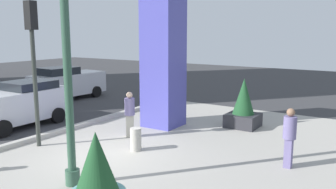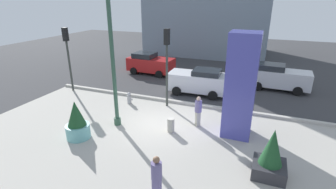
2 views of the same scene
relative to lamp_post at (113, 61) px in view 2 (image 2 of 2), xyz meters
name	(u,v)px [view 2 (image 2 of 2)]	position (x,y,z in m)	size (l,w,h in m)	color
ground_plane	(181,98)	(1.95, 4.85, -3.47)	(60.00, 60.00, 0.00)	#38383A
plaza_pavement	(140,142)	(1.95, -1.15, -3.47)	(18.00, 10.00, 0.02)	#ADA89E
curb_strip	(177,102)	(1.95, 3.97, -3.39)	(18.00, 0.24, 0.16)	#B7B2A8
lamp_post	(113,61)	(0.00, 0.00, 0.00)	(0.44, 0.44, 7.12)	#335642
art_pillar_blue	(241,86)	(6.03, 1.32, -0.97)	(1.36, 1.36, 5.01)	#4C4CAD
potted_plant_mid_plaza	(271,157)	(7.60, -1.47, -2.65)	(1.22, 1.22, 1.97)	#2D2D33
potted_plant_near_right	(77,122)	(-1.03, -1.86, -2.64)	(1.13, 1.13, 1.91)	#6BB2B2
fire_hydrant	(129,98)	(-0.85, 2.78, -3.11)	(0.36, 0.26, 0.75)	#99999E
concrete_bollard	(171,125)	(2.93, 0.31, -3.10)	(0.36, 0.36, 0.75)	#B2ADA3
traffic_light_corner	(167,56)	(1.52, 3.33, -0.29)	(0.28, 0.42, 4.74)	#333833
traffic_light_far_side	(67,49)	(-5.93, 3.44, -0.43)	(0.28, 0.42, 4.49)	#333833
car_curb_east	(150,63)	(-2.56, 9.56, -2.56)	(4.10, 2.18, 1.82)	red
car_passing_lane	(199,81)	(2.78, 6.18, -2.56)	(4.11, 2.06, 1.78)	silver
car_far_lane	(278,77)	(7.93, 9.18, -2.54)	(4.35, 2.06, 1.85)	silver
pedestrian_crossing	(198,110)	(4.02, 1.44, -2.55)	(0.50, 0.50, 1.66)	#B2AD9E
pedestrian_on_sidewalk	(157,176)	(4.14, -4.18, -2.53)	(0.38, 0.38, 1.70)	slate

